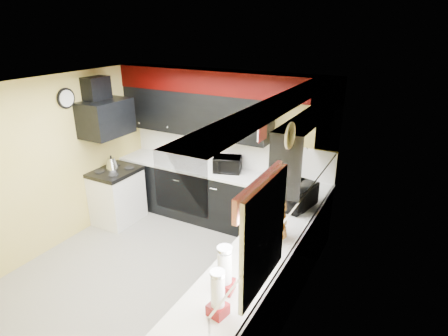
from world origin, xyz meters
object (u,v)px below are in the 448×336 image
kettle (112,163)px  microwave (296,196)px  toaster_oven (227,164)px  knife_block (282,177)px  utensil_crock (283,178)px

kettle → microwave: bearing=1.8°
kettle → toaster_oven: bearing=22.9°
microwave → kettle: microwave is taller
microwave → knife_block: size_ratio=2.36×
microwave → kettle: (-3.09, -0.10, -0.08)m
toaster_oven → microwave: microwave is taller
microwave → utensil_crock: bearing=43.1°
utensil_crock → microwave: bearing=-58.2°
utensil_crock → knife_block: 0.09m
microwave → knife_block: 0.71m
microwave → knife_block: bearing=46.6°
kettle → utensil_crock: bearing=15.9°
toaster_oven → knife_block: (0.93, -0.06, -0.01)m
utensil_crock → knife_block: (0.00, -0.08, 0.04)m
utensil_crock → knife_block: knife_block is taller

